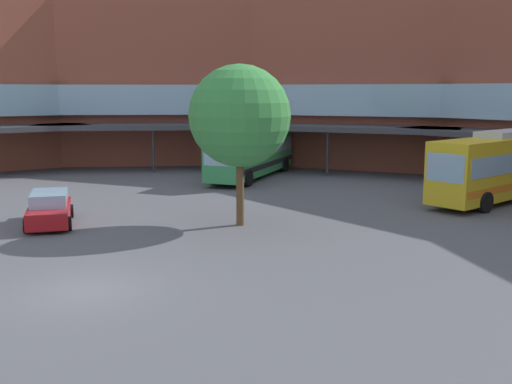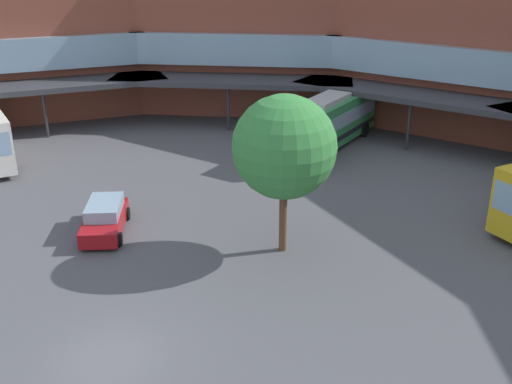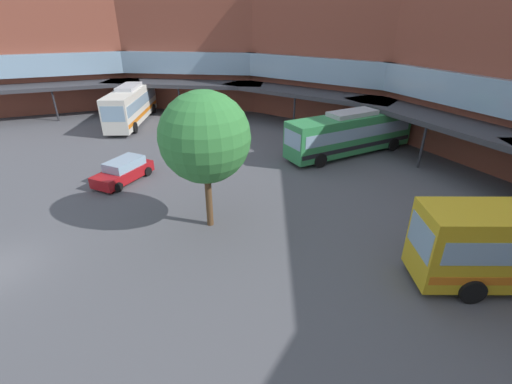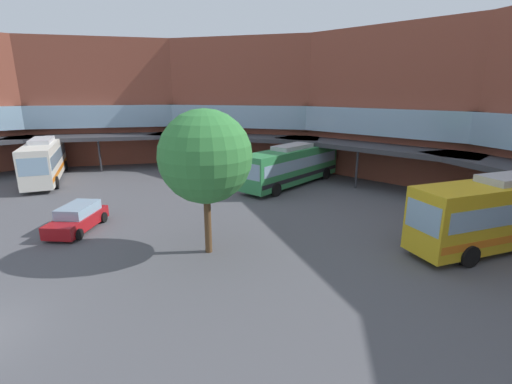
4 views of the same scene
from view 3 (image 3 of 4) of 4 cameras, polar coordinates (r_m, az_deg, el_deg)
name	(u,v)px [view 3 (image 3 of 4)]	position (r m, az deg, el deg)	size (l,w,h in m)	color
station_building	(349,88)	(23.26, 14.57, 15.70)	(75.56, 43.34, 13.73)	brown
bus_0	(350,133)	(30.94, 14.68, 9.08)	(3.08, 11.56, 3.63)	#338C4C
bus_3	(131,104)	(41.45, -19.14, 13.04)	(11.46, 7.16, 3.97)	silver
parked_car	(124,171)	(26.89, -20.24, 3.15)	(4.13, 4.57, 1.53)	#A51419
plaza_tree	(205,138)	(18.37, -8.11, 8.52)	(4.66, 4.66, 7.41)	brown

